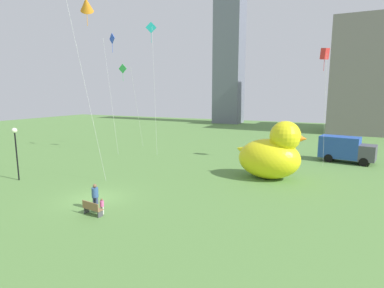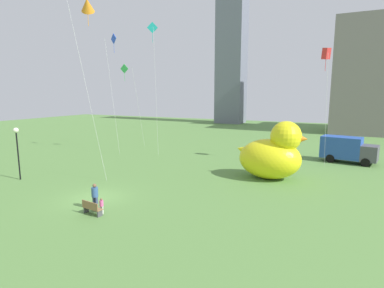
% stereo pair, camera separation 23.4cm
% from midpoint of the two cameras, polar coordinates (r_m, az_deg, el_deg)
% --- Properties ---
extents(ground_plane, '(140.00, 140.00, 0.00)m').
position_cam_midpoint_polar(ground_plane, '(23.79, -17.99, -9.69)').
color(ground_plane, '#578440').
extents(park_bench, '(1.49, 0.63, 0.90)m').
position_cam_midpoint_polar(park_bench, '(20.65, -18.47, -11.29)').
color(park_bench, olive).
rests_on(park_bench, ground).
extents(person_adult, '(0.43, 0.43, 1.74)m').
position_cam_midpoint_polar(person_adult, '(21.39, -17.93, -9.13)').
color(person_adult, '#38476B').
rests_on(person_adult, ground).
extents(person_child, '(0.25, 0.25, 1.03)m').
position_cam_midpoint_polar(person_child, '(20.63, -16.78, -10.92)').
color(person_child, silver).
rests_on(person_child, ground).
extents(giant_inflatable_duck, '(6.34, 4.07, 5.26)m').
position_cam_midpoint_polar(giant_inflatable_duck, '(28.27, 14.42, -1.83)').
color(giant_inflatable_duck, yellow).
rests_on(giant_inflatable_duck, ground).
extents(lamppost, '(0.46, 0.46, 4.67)m').
position_cam_midpoint_polar(lamppost, '(30.80, -30.28, 0.53)').
color(lamppost, black).
rests_on(lamppost, ground).
extents(box_truck, '(5.99, 3.34, 2.85)m').
position_cam_midpoint_polar(box_truck, '(38.10, 26.58, -0.91)').
color(box_truck, '#264CA5').
rests_on(box_truck, ground).
extents(city_skyline, '(55.26, 19.79, 38.94)m').
position_cam_midpoint_polar(city_skyline, '(73.46, 30.93, 14.01)').
color(city_skyline, slate).
rests_on(city_skyline, ground).
extents(kite_red, '(1.02, 1.05, 12.15)m').
position_cam_midpoint_polar(kite_red, '(34.61, 23.35, 15.09)').
color(kite_red, silver).
rests_on(kite_red, ground).
extents(kite_blue, '(1.53, 1.10, 14.91)m').
position_cam_midpoint_polar(kite_blue, '(40.61, -14.88, 17.46)').
color(kite_blue, silver).
rests_on(kite_blue, ground).
extents(kite_teal, '(1.14, 0.68, 15.82)m').
position_cam_midpoint_polar(kite_teal, '(38.12, -7.76, 19.49)').
color(kite_teal, silver).
rests_on(kite_teal, ground).
extents(kite_orange, '(2.60, 2.63, 15.76)m').
position_cam_midpoint_polar(kite_orange, '(29.62, -19.33, 23.27)').
color(kite_orange, silver).
rests_on(kite_orange, ground).
extents(kite_green, '(2.98, 3.75, 11.60)m').
position_cam_midpoint_polar(kite_green, '(43.74, -12.75, 12.91)').
color(kite_green, silver).
rests_on(kite_green, ground).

